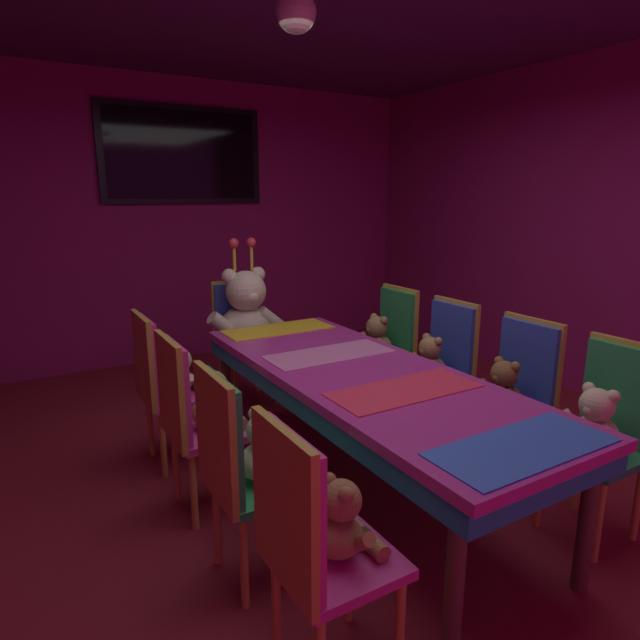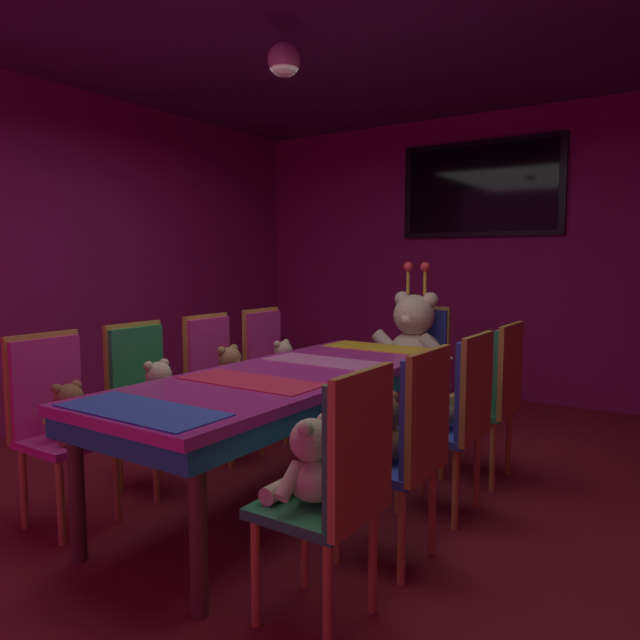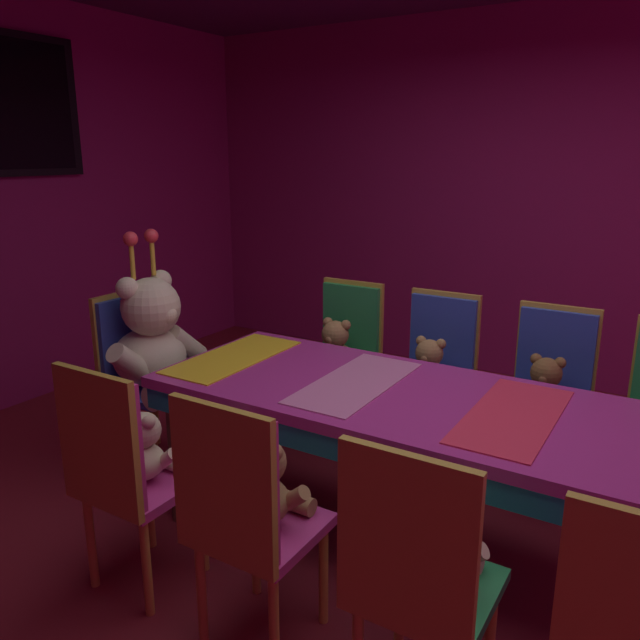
# 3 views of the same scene
# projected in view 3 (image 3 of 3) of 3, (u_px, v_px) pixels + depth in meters

# --- Properties ---
(ground_plane) EXTENTS (7.90, 7.90, 0.00)m
(ground_plane) POSITION_uv_depth(u_px,v_px,m) (422.00, 551.00, 2.84)
(ground_plane) COLOR maroon
(wall_right) EXTENTS (0.12, 6.40, 2.80)m
(wall_right) POSITION_uv_depth(u_px,v_px,m) (567.00, 201.00, 4.62)
(wall_right) COLOR #8C1959
(wall_right) RESTS_ON ground_plane
(banquet_table) EXTENTS (0.90, 2.48, 0.75)m
(banquet_table) POSITION_uv_depth(u_px,v_px,m) (428.00, 417.00, 2.67)
(banquet_table) COLOR #B22D8C
(banquet_table) RESTS_ON ground_plane
(chair_left_1) EXTENTS (0.42, 0.41, 0.98)m
(chair_left_1) POSITION_uv_depth(u_px,v_px,m) (415.00, 566.00, 1.80)
(chair_left_1) COLOR #268C4C
(chair_left_1) RESTS_ON ground_plane
(teddy_left_1) EXTENTS (0.26, 0.34, 0.32)m
(teddy_left_1) POSITION_uv_depth(u_px,v_px,m) (433.00, 541.00, 1.92)
(teddy_left_1) COLOR beige
(teddy_left_1) RESTS_ON chair_left_1
(chair_left_2) EXTENTS (0.42, 0.41, 0.98)m
(chair_left_2) POSITION_uv_depth(u_px,v_px,m) (239.00, 506.00, 2.11)
(chair_left_2) COLOR #CC338C
(chair_left_2) RESTS_ON ground_plane
(teddy_left_2) EXTENTS (0.27, 0.35, 0.33)m
(teddy_left_2) POSITION_uv_depth(u_px,v_px,m) (265.00, 486.00, 2.23)
(teddy_left_2) COLOR #9E7247
(teddy_left_2) RESTS_ON chair_left_2
(chair_left_3) EXTENTS (0.42, 0.41, 0.98)m
(chair_left_3) POSITION_uv_depth(u_px,v_px,m) (117.00, 461.00, 2.41)
(chair_left_3) COLOR #CC338C
(chair_left_3) RESTS_ON ground_plane
(teddy_left_3) EXTENTS (0.24, 0.31, 0.29)m
(teddy_left_3) POSITION_uv_depth(u_px,v_px,m) (145.00, 449.00, 2.53)
(teddy_left_3) COLOR beige
(teddy_left_3) RESTS_ON chair_left_3
(chair_right_1) EXTENTS (0.42, 0.41, 0.98)m
(chair_right_1) POSITION_uv_depth(u_px,v_px,m) (551.00, 381.00, 3.26)
(chair_right_1) COLOR #2D47B2
(chair_right_1) RESTS_ON ground_plane
(teddy_right_1) EXTENTS (0.25, 0.33, 0.31)m
(teddy_right_1) POSITION_uv_depth(u_px,v_px,m) (544.00, 391.00, 3.14)
(teddy_right_1) COLOR brown
(teddy_right_1) RESTS_ON chair_right_1
(chair_right_2) EXTENTS (0.42, 0.41, 0.98)m
(chair_right_2) POSITION_uv_depth(u_px,v_px,m) (438.00, 361.00, 3.57)
(chair_right_2) COLOR #2D47B2
(chair_right_2) RESTS_ON ground_plane
(teddy_right_2) EXTENTS (0.25, 0.33, 0.31)m
(teddy_right_2) POSITION_uv_depth(u_px,v_px,m) (428.00, 369.00, 3.45)
(teddy_right_2) COLOR #9E7247
(teddy_right_2) RESTS_ON chair_right_2
(chair_right_3) EXTENTS (0.42, 0.41, 0.98)m
(chair_right_3) POSITION_uv_depth(u_px,v_px,m) (347.00, 345.00, 3.87)
(chair_right_3) COLOR #268C4C
(chair_right_3) RESTS_ON ground_plane
(teddy_right_3) EXTENTS (0.27, 0.35, 0.33)m
(teddy_right_3) POSITION_uv_depth(u_px,v_px,m) (335.00, 350.00, 3.75)
(teddy_right_3) COLOR #9E7247
(teddy_right_3) RESTS_ON chair_right_3
(throne_chair) EXTENTS (0.41, 0.42, 0.98)m
(throne_chair) POSITION_uv_depth(u_px,v_px,m) (135.00, 360.00, 3.59)
(throne_chair) COLOR #2D47B2
(throne_chair) RESTS_ON ground_plane
(king_teddy_bear) EXTENTS (0.69, 0.53, 0.89)m
(king_teddy_bear) POSITION_uv_depth(u_px,v_px,m) (154.00, 340.00, 3.46)
(king_teddy_bear) COLOR beige
(king_teddy_bear) RESTS_ON throne_chair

